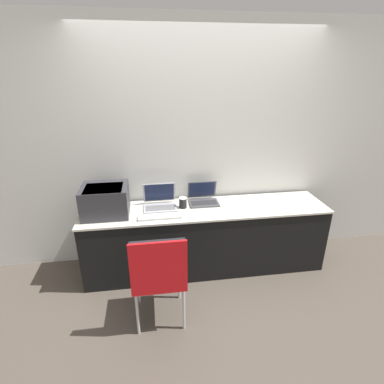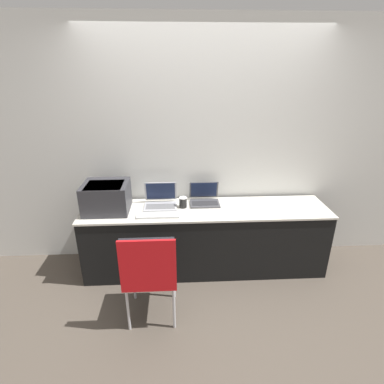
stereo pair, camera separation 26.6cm
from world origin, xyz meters
The scene contains 9 objects.
ground_plane centered at (0.00, 0.00, 0.00)m, with size 14.00×14.00×0.00m, color brown.
wall_back centered at (0.00, 0.63, 1.30)m, with size 8.00×0.05×2.60m.
table centered at (0.00, 0.28, 0.37)m, with size 2.60×0.57×0.73m.
printer centered at (-1.02, 0.29, 0.89)m, with size 0.45×0.39×0.30m.
laptop_left centered at (-0.48, 0.38, 0.79)m, with size 0.35×0.29×0.24m.
laptop_right centered at (0.00, 0.43, 0.78)m, with size 0.32×0.28×0.22m.
external_keyboard centered at (-0.49, 0.13, 0.74)m, with size 0.43×0.13×0.02m.
coffee_cup centered at (-0.24, 0.32, 0.79)m, with size 0.08×0.08×0.11m.
chair centered at (-0.54, -0.51, 0.57)m, with size 0.45×0.44×0.91m.
Camera 2 is at (-0.29, -2.56, 2.10)m, focal length 28.00 mm.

